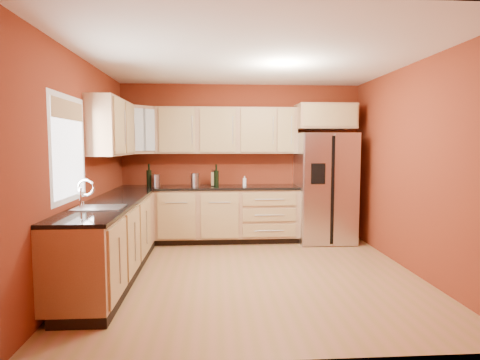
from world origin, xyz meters
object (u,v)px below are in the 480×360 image
Objects in this scene: wine_bottle_a at (149,175)px; knife_block at (215,179)px; soap_dispenser at (245,181)px; canister_left at (156,181)px; refrigerator at (325,188)px.

knife_block is at bearing 1.90° from wine_bottle_a.
wine_bottle_a is at bearing 177.59° from soap_dispenser.
canister_left is 1.19× the size of soap_dispenser.
refrigerator is at bearing -0.67° from soap_dispenser.
refrigerator is 1.81m from knife_block.
refrigerator reaches higher than wine_bottle_a.
wine_bottle_a is at bearing 148.45° from canister_left.
canister_left is 1.42m from soap_dispenser.
refrigerator is at bearing -0.13° from canister_left.
canister_left is 0.16m from wine_bottle_a.
wine_bottle_a is 2.19× the size of soap_dispenser.
refrigerator is 4.85× the size of wine_bottle_a.
refrigerator is at bearing -0.08° from knife_block.
soap_dispenser is (1.42, 0.01, -0.02)m from canister_left.
canister_left is 0.54× the size of wine_bottle_a.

